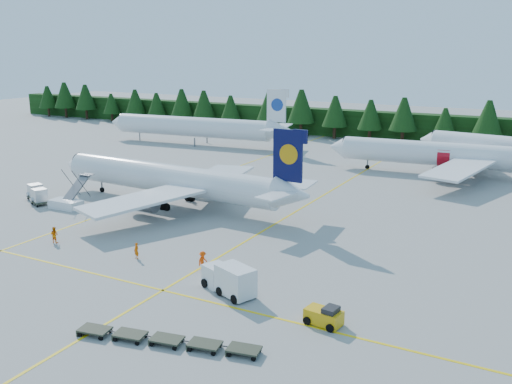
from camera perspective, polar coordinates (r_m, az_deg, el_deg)
The scene contains 16 objects.
ground at distance 56.46m, azimuth -10.46°, elevation -6.29°, with size 320.00×320.00×0.00m, color gray.
taxi_stripe_a at distance 79.76m, azimuth -9.39°, elevation -0.16°, with size 0.25×120.00×0.01m, color yellow.
taxi_stripe_b at distance 69.68m, azimuth 3.78°, elevation -2.10°, with size 0.25×120.00×0.01m, color yellow.
taxi_stripe_cross at distance 52.27m, azimuth -14.59°, elevation -8.22°, with size 80.00×0.25×0.01m, color yellow.
treeline_hedge at distance 128.50m, azimuth 13.01°, elevation 6.46°, with size 220.00×4.00×6.00m, color black.
airliner_navy at distance 73.91m, azimuth -9.14°, elevation 1.33°, with size 37.61×30.89×10.93m.
airliner_red at distance 94.28m, azimuth 17.97°, elevation 3.59°, with size 37.61×30.85×10.94m.
airliner_far_left at distance 120.21m, azimuth -6.89°, elevation 6.56°, with size 40.83×7.25×11.87m.
airstairs at distance 75.41m, azimuth -18.31°, elevation -0.91°, with size 4.13×5.61×3.70m.
service_truck at distance 47.22m, azimuth -2.78°, elevation -8.61°, with size 5.52×3.69×2.51m.
baggage_tug at distance 42.54m, azimuth 6.87°, elevation -12.19°, with size 2.83×1.77×1.42m.
dolly_train at distance 40.34m, azimuth -8.91°, elevation -14.30°, with size 12.92×4.36×0.13m.
uld_pair at distance 79.28m, azimuth -21.01°, elevation -0.13°, with size 5.34×4.03×1.78m.
crew_a at distance 55.74m, azimuth -11.87°, elevation -5.77°, with size 0.57×0.38×1.57m, color #DD5504.
crew_b at distance 62.47m, azimuth -19.52°, elevation -4.05°, with size 0.82×0.64×1.70m, color orange.
crew_c at distance 52.02m, azimuth -5.35°, elevation -6.86°, with size 0.74×0.50×1.79m, color #ED4004.
Camera 1 is at (33.64, -40.91, 19.55)m, focal length 40.00 mm.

